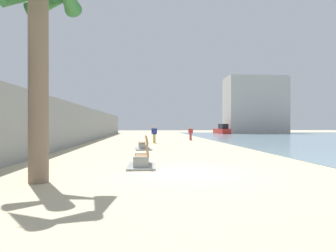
{
  "coord_description": "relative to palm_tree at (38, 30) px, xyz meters",
  "views": [
    {
      "loc": [
        -1.46,
        -9.95,
        1.72
      ],
      "look_at": [
        0.61,
        15.08,
        1.63
      ],
      "focal_mm": 29.92,
      "sensor_mm": 36.0,
      "label": 1
    }
  ],
  "objects": [
    {
      "name": "person_walking",
      "position": [
        8.25,
        22.22,
        -3.69
      ],
      "size": [
        0.53,
        0.2,
        1.52
      ],
      "color": "#B22D33",
      "rests_on": "ground"
    },
    {
      "name": "harbor_building",
      "position": [
        25.8,
        47.31,
        1.21
      ],
      "size": [
        12.0,
        6.0,
        11.53
      ],
      "primitive_type": "cube",
      "color": "#ADAAA3",
      "rests_on": "ground"
    },
    {
      "name": "boat_mid_bay",
      "position": [
        18.16,
        44.82,
        -3.82
      ],
      "size": [
        1.88,
        6.44,
        1.9
      ],
      "color": "red",
      "rests_on": "water_bay"
    },
    {
      "name": "person_standing",
      "position": [
        4.05,
        17.8,
        -3.6
      ],
      "size": [
        0.52,
        0.23,
        1.65
      ],
      "color": "gold",
      "rests_on": "ground"
    },
    {
      "name": "seawall",
      "position": [
        -2.87,
        19.31,
        -2.82
      ],
      "size": [
        0.8,
        64.0,
        3.46
      ],
      "primitive_type": "cube",
      "color": "gray",
      "rests_on": "ground"
    },
    {
      "name": "palm_tree",
      "position": [
        0.0,
        0.0,
        0.0
      ],
      "size": [
        2.47,
        2.74,
        6.59
      ],
      "color": "#7A6651",
      "rests_on": "ground"
    },
    {
      "name": "bench_far",
      "position": [
        3.08,
        11.15,
        -4.32
      ],
      "size": [
        1.23,
        2.16,
        0.98
      ],
      "color": "gray",
      "rests_on": "ground"
    },
    {
      "name": "ground_plane",
      "position": [
        4.63,
        19.31,
        -4.55
      ],
      "size": [
        120.0,
        120.0,
        0.0
      ],
      "primitive_type": "plane",
      "color": "#C6B793"
    },
    {
      "name": "bench_near",
      "position": [
        3.06,
        2.84,
        -4.32
      ],
      "size": [
        1.13,
        2.12,
        0.98
      ],
      "color": "gray",
      "rests_on": "ground"
    }
  ]
}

